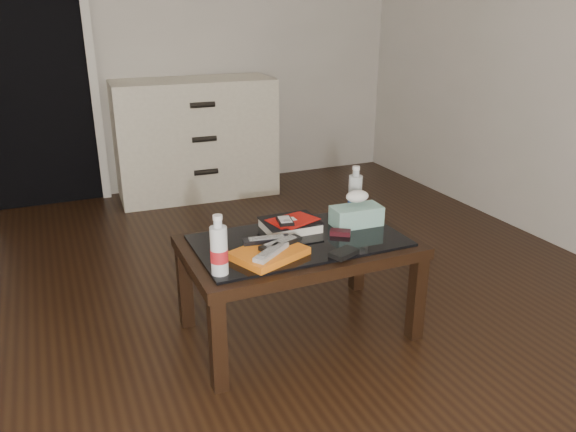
% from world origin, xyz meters
% --- Properties ---
extents(ground, '(5.00, 5.00, 0.00)m').
position_xyz_m(ground, '(0.00, 0.00, 0.00)').
color(ground, black).
rests_on(ground, ground).
extents(doorway, '(0.90, 0.08, 2.07)m').
position_xyz_m(doorway, '(-0.40, 2.47, 1.02)').
color(doorway, black).
rests_on(doorway, ground).
extents(coffee_table, '(1.00, 0.60, 0.46)m').
position_xyz_m(coffee_table, '(0.60, 0.08, 0.40)').
color(coffee_table, black).
rests_on(coffee_table, ground).
extents(dresser, '(1.22, 0.56, 0.90)m').
position_xyz_m(dresser, '(0.70, 2.23, 0.45)').
color(dresser, silver).
rests_on(dresser, ground).
extents(magazines, '(0.34, 0.30, 0.03)m').
position_xyz_m(magazines, '(0.41, -0.04, 0.48)').
color(magazines, orange).
rests_on(magazines, coffee_table).
extents(remote_silver, '(0.19, 0.16, 0.02)m').
position_xyz_m(remote_silver, '(0.40, -0.08, 0.50)').
color(remote_silver, '#A4A5A9').
rests_on(remote_silver, magazines).
extents(remote_black_front, '(0.21, 0.11, 0.02)m').
position_xyz_m(remote_black_front, '(0.47, -0.01, 0.50)').
color(remote_black_front, black).
rests_on(remote_black_front, magazines).
extents(remote_black_back, '(0.21, 0.08, 0.02)m').
position_xyz_m(remote_black_back, '(0.43, 0.04, 0.50)').
color(remote_black_back, black).
rests_on(remote_black_back, magazines).
extents(textbook, '(0.25, 0.20, 0.05)m').
position_xyz_m(textbook, '(0.61, 0.20, 0.48)').
color(textbook, black).
rests_on(textbook, coffee_table).
extents(dvd_mailers, '(0.21, 0.17, 0.01)m').
position_xyz_m(dvd_mailers, '(0.60, 0.19, 0.51)').
color(dvd_mailers, '#B6120C').
rests_on(dvd_mailers, textbook).
extents(ipod, '(0.08, 0.11, 0.02)m').
position_xyz_m(ipod, '(0.57, 0.17, 0.52)').
color(ipod, black).
rests_on(ipod, dvd_mailers).
extents(flip_phone, '(0.10, 0.09, 0.02)m').
position_xyz_m(flip_phone, '(0.79, 0.05, 0.47)').
color(flip_phone, black).
rests_on(flip_phone, coffee_table).
extents(wallet, '(0.14, 0.11, 0.02)m').
position_xyz_m(wallet, '(0.70, -0.15, 0.47)').
color(wallet, black).
rests_on(wallet, coffee_table).
extents(water_bottle_left, '(0.08, 0.08, 0.24)m').
position_xyz_m(water_bottle_left, '(0.18, -0.10, 0.58)').
color(water_bottle_left, silver).
rests_on(water_bottle_left, coffee_table).
extents(water_bottle_right, '(0.07, 0.07, 0.24)m').
position_xyz_m(water_bottle_right, '(0.98, 0.27, 0.58)').
color(water_bottle_right, silver).
rests_on(water_bottle_right, coffee_table).
extents(tissue_box, '(0.24, 0.13, 0.09)m').
position_xyz_m(tissue_box, '(0.91, 0.13, 0.51)').
color(tissue_box, '#238374').
rests_on(tissue_box, coffee_table).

